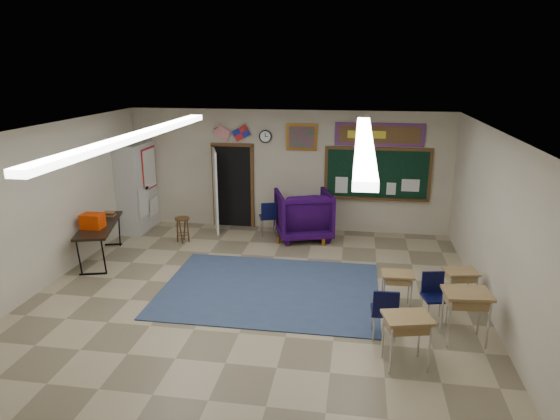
% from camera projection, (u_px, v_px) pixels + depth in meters
% --- Properties ---
extents(floor, '(9.00, 9.00, 0.00)m').
position_uv_depth(floor, '(250.00, 309.00, 8.58)').
color(floor, gray).
rests_on(floor, ground).
extents(back_wall, '(8.00, 0.04, 3.00)m').
position_uv_depth(back_wall, '(288.00, 171.00, 12.43)').
color(back_wall, '#BFB29B').
rests_on(back_wall, floor).
extents(front_wall, '(8.00, 0.04, 3.00)m').
position_uv_depth(front_wall, '(125.00, 402.00, 3.90)').
color(front_wall, '#BFB29B').
rests_on(front_wall, floor).
extents(left_wall, '(0.04, 9.00, 3.00)m').
position_uv_depth(left_wall, '(26.00, 215.00, 8.76)').
color(left_wall, '#BFB29B').
rests_on(left_wall, floor).
extents(right_wall, '(0.04, 9.00, 3.00)m').
position_uv_depth(right_wall, '(506.00, 239.00, 7.56)').
color(right_wall, '#BFB29B').
rests_on(right_wall, floor).
extents(ceiling, '(8.00, 9.00, 0.04)m').
position_uv_depth(ceiling, '(247.00, 134.00, 7.74)').
color(ceiling, silver).
rests_on(ceiling, back_wall).
extents(area_rug, '(4.00, 3.00, 0.02)m').
position_uv_depth(area_rug, '(270.00, 289.00, 9.31)').
color(area_rug, '#31405D').
rests_on(area_rug, floor).
extents(fluorescent_strips, '(3.86, 6.00, 0.10)m').
position_uv_depth(fluorescent_strips, '(247.00, 138.00, 7.76)').
color(fluorescent_strips, white).
rests_on(fluorescent_strips, ceiling).
extents(doorway, '(1.10, 0.89, 2.16)m').
position_uv_depth(doorway, '(228.00, 187.00, 12.64)').
color(doorway, black).
rests_on(doorway, back_wall).
extents(chalkboard, '(2.55, 0.14, 1.30)m').
position_uv_depth(chalkboard, '(377.00, 175.00, 12.08)').
color(chalkboard, '#4F3116').
rests_on(chalkboard, back_wall).
extents(bulletin_board, '(2.10, 0.05, 0.55)m').
position_uv_depth(bulletin_board, '(379.00, 135.00, 11.80)').
color(bulletin_board, '#AD1D0E').
rests_on(bulletin_board, back_wall).
extents(framed_art_print, '(0.75, 0.05, 0.65)m').
position_uv_depth(framed_art_print, '(302.00, 137.00, 12.11)').
color(framed_art_print, '#93591C').
rests_on(framed_art_print, back_wall).
extents(wall_clock, '(0.32, 0.05, 0.32)m').
position_uv_depth(wall_clock, '(265.00, 136.00, 12.24)').
color(wall_clock, black).
rests_on(wall_clock, back_wall).
extents(wall_flags, '(1.16, 0.06, 0.70)m').
position_uv_depth(wall_flags, '(231.00, 131.00, 12.31)').
color(wall_flags, red).
rests_on(wall_flags, back_wall).
extents(storage_cabinet, '(0.59, 1.25, 2.20)m').
position_uv_depth(storage_cabinet, '(137.00, 187.00, 12.48)').
color(storage_cabinet, '#AAAAA6').
rests_on(storage_cabinet, floor).
extents(wingback_armchair, '(1.58, 1.61, 1.17)m').
position_uv_depth(wingback_armchair, '(303.00, 214.00, 11.98)').
color(wingback_armchair, '#1E0535').
rests_on(wingback_armchair, floor).
extents(student_chair_reading, '(0.54, 0.54, 0.85)m').
position_uv_depth(student_chair_reading, '(268.00, 218.00, 12.24)').
color(student_chair_reading, black).
rests_on(student_chair_reading, floor).
extents(student_chair_desk_a, '(0.44, 0.44, 0.85)m').
position_uv_depth(student_chair_desk_a, '(384.00, 312.00, 7.58)').
color(student_chair_desk_a, black).
rests_on(student_chair_desk_a, floor).
extents(student_chair_desk_b, '(0.48, 0.48, 0.81)m').
position_uv_depth(student_chair_desk_b, '(435.00, 299.00, 8.05)').
color(student_chair_desk_b, black).
rests_on(student_chair_desk_b, floor).
extents(student_desk_front_left, '(0.55, 0.42, 0.64)m').
position_uv_depth(student_desk_front_left, '(397.00, 288.00, 8.53)').
color(student_desk_front_left, olive).
rests_on(student_desk_front_left, floor).
extents(student_desk_front_right, '(0.62, 0.52, 0.66)m').
position_uv_depth(student_desk_front_right, '(460.00, 286.00, 8.61)').
color(student_desk_front_right, olive).
rests_on(student_desk_front_right, floor).
extents(student_desk_back_left, '(0.73, 0.61, 0.76)m').
position_uv_depth(student_desk_back_left, '(406.00, 338.00, 6.85)').
color(student_desk_back_left, olive).
rests_on(student_desk_back_left, floor).
extents(student_desk_back_right, '(0.72, 0.57, 0.82)m').
position_uv_depth(student_desk_back_right, '(465.00, 314.00, 7.46)').
color(student_desk_back_right, olive).
rests_on(student_desk_back_right, floor).
extents(folding_table, '(1.15, 2.03, 1.10)m').
position_uv_depth(folding_table, '(100.00, 240.00, 10.66)').
color(folding_table, black).
rests_on(folding_table, floor).
extents(wooden_stool, '(0.34, 0.34, 0.60)m').
position_uv_depth(wooden_stool, '(183.00, 229.00, 11.74)').
color(wooden_stool, '#4F3217').
rests_on(wooden_stool, floor).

